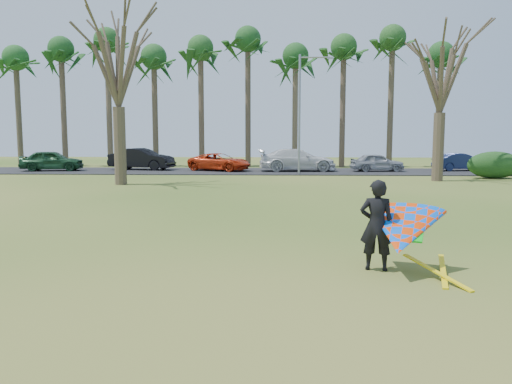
{
  "coord_description": "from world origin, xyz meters",
  "views": [
    {
      "loc": [
        0.63,
        -11.83,
        2.67
      ],
      "look_at": [
        0.0,
        2.0,
        1.1
      ],
      "focal_mm": 35.0,
      "sensor_mm": 36.0,
      "label": 1
    }
  ],
  "objects_px": {
    "bare_tree_right": "(442,68)",
    "car_5": "(460,162)",
    "car_4": "(377,162)",
    "kite_flyer": "(399,230)",
    "car_2": "(220,162)",
    "car_1": "(142,159)",
    "car_3": "(297,160)",
    "car_0": "(52,160)",
    "bare_tree_left": "(117,55)",
    "streetlight": "(302,108)"
  },
  "relations": [
    {
      "from": "car_3",
      "to": "car_5",
      "type": "height_order",
      "value": "car_3"
    },
    {
      "from": "streetlight",
      "to": "car_0",
      "type": "bearing_deg",
      "value": 172.17
    },
    {
      "from": "car_0",
      "to": "bare_tree_right",
      "type": "bearing_deg",
      "value": -113.63
    },
    {
      "from": "car_2",
      "to": "kite_flyer",
      "type": "relative_size",
      "value": 1.95
    },
    {
      "from": "car_4",
      "to": "car_5",
      "type": "xyz_separation_m",
      "value": [
        6.32,
        0.87,
        -0.01
      ]
    },
    {
      "from": "car_0",
      "to": "car_1",
      "type": "height_order",
      "value": "car_1"
    },
    {
      "from": "streetlight",
      "to": "bare_tree_right",
      "type": "bearing_deg",
      "value": -27.03
    },
    {
      "from": "car_0",
      "to": "car_3",
      "type": "height_order",
      "value": "car_3"
    },
    {
      "from": "car_4",
      "to": "bare_tree_left",
      "type": "bearing_deg",
      "value": 116.47
    },
    {
      "from": "car_2",
      "to": "car_3",
      "type": "distance_m",
      "value": 5.79
    },
    {
      "from": "car_0",
      "to": "car_3",
      "type": "distance_m",
      "value": 18.24
    },
    {
      "from": "car_1",
      "to": "kite_flyer",
      "type": "xyz_separation_m",
      "value": [
        12.84,
        -28.21,
        -0.02
      ]
    },
    {
      "from": "kite_flyer",
      "to": "car_2",
      "type": "bearing_deg",
      "value": 103.83
    },
    {
      "from": "car_4",
      "to": "kite_flyer",
      "type": "distance_m",
      "value": 27.73
    },
    {
      "from": "car_3",
      "to": "streetlight",
      "type": "bearing_deg",
      "value": 178.94
    },
    {
      "from": "car_0",
      "to": "car_3",
      "type": "bearing_deg",
      "value": -98.15
    },
    {
      "from": "car_3",
      "to": "car_0",
      "type": "bearing_deg",
      "value": 87.65
    },
    {
      "from": "bare_tree_left",
      "to": "car_2",
      "type": "relative_size",
      "value": 2.08
    },
    {
      "from": "bare_tree_left",
      "to": "kite_flyer",
      "type": "distance_m",
      "value": 21.29
    },
    {
      "from": "streetlight",
      "to": "car_2",
      "type": "relative_size",
      "value": 1.71
    },
    {
      "from": "streetlight",
      "to": "car_0",
      "type": "distance_m",
      "value": 18.91
    },
    {
      "from": "bare_tree_left",
      "to": "kite_flyer",
      "type": "relative_size",
      "value": 4.06
    },
    {
      "from": "car_0",
      "to": "car_1",
      "type": "relative_size",
      "value": 0.9
    },
    {
      "from": "streetlight",
      "to": "car_1",
      "type": "xyz_separation_m",
      "value": [
        -12.03,
        4.0,
        -3.59
      ]
    },
    {
      "from": "car_2",
      "to": "kite_flyer",
      "type": "height_order",
      "value": "kite_flyer"
    },
    {
      "from": "car_0",
      "to": "car_2",
      "type": "height_order",
      "value": "car_0"
    },
    {
      "from": "bare_tree_right",
      "to": "kite_flyer",
      "type": "xyz_separation_m",
      "value": [
        -7.03,
        -20.22,
        -5.71
      ]
    },
    {
      "from": "car_0",
      "to": "car_1",
      "type": "distance_m",
      "value": 6.52
    },
    {
      "from": "car_1",
      "to": "car_3",
      "type": "height_order",
      "value": "car_1"
    },
    {
      "from": "car_1",
      "to": "kite_flyer",
      "type": "distance_m",
      "value": 31.0
    },
    {
      "from": "bare_tree_right",
      "to": "car_0",
      "type": "relative_size",
      "value": 2.06
    },
    {
      "from": "car_2",
      "to": "kite_flyer",
      "type": "distance_m",
      "value": 28.2
    },
    {
      "from": "bare_tree_left",
      "to": "car_0",
      "type": "bearing_deg",
      "value": 130.79
    },
    {
      "from": "bare_tree_right",
      "to": "car_3",
      "type": "xyz_separation_m",
      "value": [
        -7.99,
        7.01,
        -5.69
      ]
    },
    {
      "from": "bare_tree_right",
      "to": "car_2",
      "type": "bearing_deg",
      "value": 152.52
    },
    {
      "from": "kite_flyer",
      "to": "car_1",
      "type": "bearing_deg",
      "value": 114.47
    },
    {
      "from": "car_5",
      "to": "car_3",
      "type": "bearing_deg",
      "value": 84.41
    },
    {
      "from": "streetlight",
      "to": "car_2",
      "type": "height_order",
      "value": "streetlight"
    },
    {
      "from": "car_1",
      "to": "car_5",
      "type": "xyz_separation_m",
      "value": [
        24.04,
        -0.05,
        -0.17
      ]
    },
    {
      "from": "bare_tree_right",
      "to": "car_5",
      "type": "distance_m",
      "value": 10.72
    },
    {
      "from": "car_0",
      "to": "car_5",
      "type": "height_order",
      "value": "car_0"
    },
    {
      "from": "car_4",
      "to": "kite_flyer",
      "type": "bearing_deg",
      "value": 163.89
    },
    {
      "from": "car_0",
      "to": "kite_flyer",
      "type": "bearing_deg",
      "value": -153.99
    },
    {
      "from": "car_4",
      "to": "car_5",
      "type": "relative_size",
      "value": 0.98
    },
    {
      "from": "bare_tree_left",
      "to": "car_5",
      "type": "distance_m",
      "value": 25.49
    },
    {
      "from": "bare_tree_left",
      "to": "car_3",
      "type": "relative_size",
      "value": 1.72
    },
    {
      "from": "car_0",
      "to": "car_4",
      "type": "relative_size",
      "value": 1.16
    },
    {
      "from": "streetlight",
      "to": "kite_flyer",
      "type": "height_order",
      "value": "streetlight"
    },
    {
      "from": "car_2",
      "to": "kite_flyer",
      "type": "xyz_separation_m",
      "value": [
        6.74,
        -27.38,
        0.15
      ]
    },
    {
      "from": "bare_tree_left",
      "to": "car_0",
      "type": "relative_size",
      "value": 2.17
    }
  ]
}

